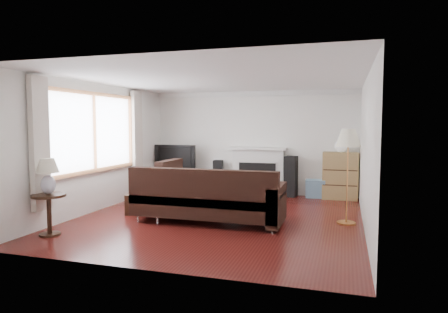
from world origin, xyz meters
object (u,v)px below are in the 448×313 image
(sectional_sofa, at_px, (209,196))
(side_table, at_px, (49,215))
(floor_lamp, at_px, (347,177))
(tv_stand, at_px, (177,180))
(bookshelf, at_px, (340,176))
(coffee_table, at_px, (233,195))

(sectional_sofa, bearing_deg, side_table, -143.75)
(floor_lamp, xyz_separation_m, side_table, (-4.37, -2.06, -0.49))
(tv_stand, relative_size, bookshelf, 1.04)
(floor_lamp, relative_size, side_table, 2.55)
(sectional_sofa, xyz_separation_m, coffee_table, (0.01, 1.52, -0.23))
(tv_stand, relative_size, side_table, 1.75)
(bookshelf, height_order, coffee_table, bookshelf)
(bookshelf, relative_size, floor_lamp, 0.66)
(coffee_table, distance_m, floor_lamp, 2.56)
(bookshelf, xyz_separation_m, side_table, (-4.23, -4.38, -0.22))
(tv_stand, xyz_separation_m, bookshelf, (3.99, 0.06, 0.26))
(bookshelf, height_order, floor_lamp, floor_lamp)
(tv_stand, relative_size, coffee_table, 0.99)
(tv_stand, bearing_deg, side_table, -93.17)
(bookshelf, relative_size, side_table, 1.68)
(side_table, bearing_deg, coffee_table, 55.57)
(coffee_table, xyz_separation_m, floor_lamp, (2.29, -0.97, 0.59))
(sectional_sofa, bearing_deg, bookshelf, 52.96)
(tv_stand, relative_size, floor_lamp, 0.69)
(bookshelf, height_order, sectional_sofa, bookshelf)
(floor_lamp, bearing_deg, tv_stand, 151.36)
(tv_stand, height_order, bookshelf, bookshelf)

